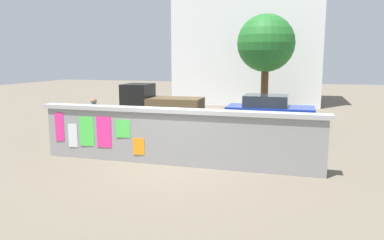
{
  "coord_description": "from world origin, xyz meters",
  "views": [
    {
      "loc": [
        3.31,
        -9.68,
        2.97
      ],
      "look_at": [
        0.09,
        1.36,
        1.08
      ],
      "focal_mm": 34.68,
      "sensor_mm": 36.0,
      "label": 1
    }
  ],
  "objects": [
    {
      "name": "ground",
      "position": [
        0.0,
        8.0,
        0.0
      ],
      "size": [
        60.0,
        60.0,
        0.0
      ],
      "primitive_type": "plane",
      "color": "#6B6051"
    },
    {
      "name": "poster_wall",
      "position": [
        -0.01,
        -0.0,
        0.83
      ],
      "size": [
        8.32,
        0.42,
        1.61
      ],
      "color": "gray",
      "rests_on": "ground"
    },
    {
      "name": "bicycle_near",
      "position": [
        0.4,
        3.34,
        0.36
      ],
      "size": [
        1.71,
        0.44,
        0.95
      ],
      "color": "black",
      "rests_on": "ground"
    },
    {
      "name": "auto_rickshaw_truck",
      "position": [
        -2.86,
        6.03,
        0.9
      ],
      "size": [
        3.65,
        1.63,
        1.85
      ],
      "color": "black",
      "rests_on": "ground"
    },
    {
      "name": "tree_roadside",
      "position": [
        1.45,
        10.85,
        3.79
      ],
      "size": [
        3.08,
        3.08,
        5.36
      ],
      "color": "brown",
      "rests_on": "ground"
    },
    {
      "name": "building_background",
      "position": [
        -0.19,
        16.73,
        4.57
      ],
      "size": [
        9.81,
        6.23,
        9.1
      ],
      "color": "white",
      "rests_on": "ground"
    },
    {
      "name": "car_parked",
      "position": [
        2.03,
        6.98,
        0.73
      ],
      "size": [
        3.81,
        1.72,
        1.4
      ],
      "color": "black",
      "rests_on": "ground"
    },
    {
      "name": "person_walking",
      "position": [
        -3.65,
        1.8,
        0.99
      ],
      "size": [
        0.48,
        0.48,
        1.62
      ],
      "color": "#BF6626",
      "rests_on": "ground"
    },
    {
      "name": "motorcycle",
      "position": [
        1.84,
        1.51,
        0.46
      ],
      "size": [
        1.88,
        0.64,
        0.87
      ],
      "color": "black",
      "rests_on": "ground"
    },
    {
      "name": "bicycle_far",
      "position": [
        3.37,
        3.79,
        0.36
      ],
      "size": [
        1.71,
        0.44,
        0.95
      ],
      "color": "black",
      "rests_on": "ground"
    }
  ]
}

